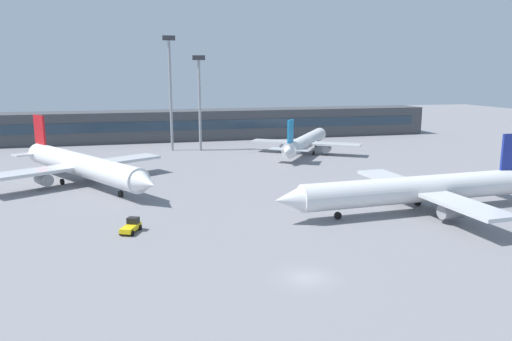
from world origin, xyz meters
The scene contains 8 objects.
ground_plane centered at (0.00, 40.00, 0.00)m, with size 400.00×400.00×0.00m, color gray.
terminal_building centered at (0.00, 108.12, 4.50)m, with size 157.23×12.13×9.00m.
airplane_near centered at (23.91, 18.49, 3.35)m, with size 44.54×31.06×11.00m.
airplane_mid centered at (-25.26, 49.93, 3.55)m, with size 30.78×42.24×11.65m.
airplane_far centered at (27.12, 73.80, 3.02)m, with size 25.91×34.94×9.92m.
baggage_tug_yellow centered at (-16.82, 19.17, 0.80)m, with size 2.92×3.90×1.75m.
floodlight_tower_west centered at (-5.77, 87.00, 16.86)m, with size 3.20×0.80×29.56m.
floodlight_tower_east centered at (1.45, 84.68, 14.32)m, with size 3.20×0.80×24.64m.
Camera 1 is at (-16.29, -43.21, 20.05)m, focal length 34.34 mm.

